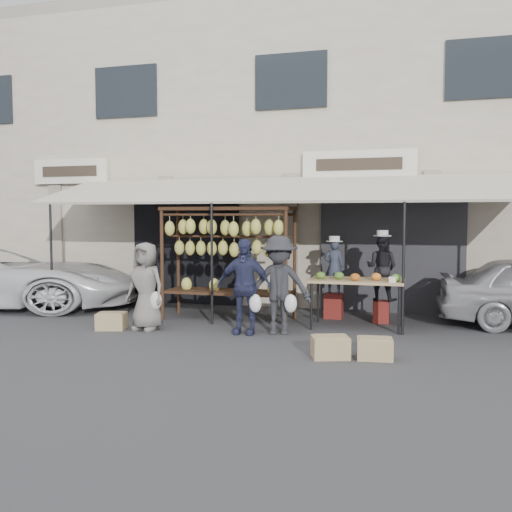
{
  "coord_description": "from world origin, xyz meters",
  "views": [
    {
      "loc": [
        2.71,
        -8.92,
        2.05
      ],
      "look_at": [
        -0.2,
        1.4,
        1.3
      ],
      "focal_mm": 40.0,
      "sensor_mm": 36.0,
      "label": 1
    }
  ],
  "objects": [
    {
      "name": "produce_table",
      "position": [
        1.67,
        1.5,
        0.87
      ],
      "size": [
        1.7,
        0.9,
        1.04
      ],
      "color": "tan",
      "rests_on": "ground_plane"
    },
    {
      "name": "awning",
      "position": [
        0.01,
        2.28,
        2.57
      ],
      "size": [
        10.0,
        2.35,
        2.92
      ],
      "color": "#B9B29C",
      "rests_on": "ground_plane"
    },
    {
      "name": "vendor_right",
      "position": [
        2.08,
        2.2,
        1.07
      ],
      "size": [
        0.73,
        0.64,
        1.28
      ],
      "primitive_type": "imported",
      "rotation": [
        0.0,
        0.0,
        2.86
      ],
      "color": "black",
      "rests_on": "stool_right"
    },
    {
      "name": "crate_far",
      "position": [
        -2.6,
        0.2,
        0.15
      ],
      "size": [
        0.58,
        0.49,
        0.3
      ],
      "primitive_type": "cube",
      "rotation": [
        0.0,
        0.0,
        0.25
      ],
      "color": "tan",
      "rests_on": "ground_plane"
    },
    {
      "name": "crate_near_a",
      "position": [
        1.54,
        -0.8,
        0.16
      ],
      "size": [
        0.62,
        0.54,
        0.31
      ],
      "primitive_type": "cube",
      "rotation": [
        0.0,
        0.0,
        0.33
      ],
      "color": "tan",
      "rests_on": "ground_plane"
    },
    {
      "name": "banana_rack",
      "position": [
        -0.87,
        1.68,
        1.57
      ],
      "size": [
        2.6,
        0.9,
        2.24
      ],
      "color": "black",
      "rests_on": "ground_plane"
    },
    {
      "name": "vendor_left",
      "position": [
        1.13,
        2.45,
        1.04
      ],
      "size": [
        0.4,
        0.27,
        1.08
      ],
      "primitive_type": "imported",
      "rotation": [
        0.0,
        0.0,
        3.18
      ],
      "color": "#303747",
      "rests_on": "stool_left"
    },
    {
      "name": "crate_near_b",
      "position": [
        2.16,
        -0.69,
        0.15
      ],
      "size": [
        0.54,
        0.44,
        0.3
      ],
      "primitive_type": "cube",
      "rotation": [
        0.0,
        0.0,
        0.12
      ],
      "color": "tan",
      "rests_on": "ground_plane"
    },
    {
      "name": "stool_left",
      "position": [
        1.13,
        2.45,
        0.25
      ],
      "size": [
        0.41,
        0.41,
        0.5
      ],
      "primitive_type": "cube",
      "rotation": [
        0.0,
        0.0,
        -0.16
      ],
      "color": "maroon",
      "rests_on": "ground_plane"
    },
    {
      "name": "shophouse",
      "position": [
        -0.0,
        6.5,
        3.65
      ],
      "size": [
        24.0,
        6.15,
        7.3
      ],
      "color": "beige",
      "rests_on": "ground_plane"
    },
    {
      "name": "customer_mid",
      "position": [
        -0.17,
        0.5,
        0.83
      ],
      "size": [
        0.98,
        0.41,
        1.66
      ],
      "primitive_type": "imported",
      "rotation": [
        0.0,
        0.0,
        0.01
      ],
      "color": "#282B4B",
      "rests_on": "ground_plane"
    },
    {
      "name": "customer_left",
      "position": [
        -1.97,
        0.35,
        0.79
      ],
      "size": [
        0.86,
        0.66,
        1.58
      ],
      "primitive_type": "imported",
      "rotation": [
        0.0,
        0.0,
        -0.21
      ],
      "color": "slate",
      "rests_on": "ground_plane"
    },
    {
      "name": "customer_right",
      "position": [
        0.42,
        0.65,
        0.86
      ],
      "size": [
        1.21,
        0.84,
        1.71
      ],
      "primitive_type": "imported",
      "rotation": [
        0.0,
        0.0,
        0.2
      ],
      "color": "#26272B",
      "rests_on": "ground_plane"
    },
    {
      "name": "ground_plane",
      "position": [
        0.0,
        0.0,
        0.0
      ],
      "size": [
        90.0,
        90.0,
        0.0
      ],
      "primitive_type": "plane",
      "color": "#2D2D30"
    },
    {
      "name": "stool_right",
      "position": [
        2.08,
        2.2,
        0.21
      ],
      "size": [
        0.34,
        0.34,
        0.43
      ],
      "primitive_type": "cube",
      "rotation": [
        0.0,
        0.0,
        0.12
      ],
      "color": "maroon",
      "rests_on": "ground_plane"
    }
  ]
}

